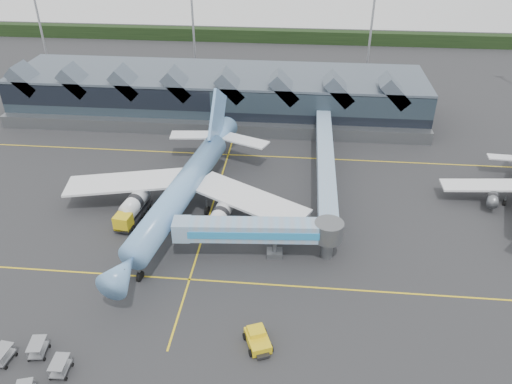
# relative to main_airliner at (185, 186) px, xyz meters

# --- Properties ---
(ground) EXTENTS (260.00, 260.00, 0.00)m
(ground) POSITION_rel_main_airliner_xyz_m (3.86, -8.35, -4.38)
(ground) COLOR #2D2E30
(ground) RESTS_ON ground
(taxi_stripes) EXTENTS (120.00, 60.00, 0.01)m
(taxi_stripes) POSITION_rel_main_airliner_xyz_m (3.86, 1.65, -4.37)
(taxi_stripes) COLOR yellow
(taxi_stripes) RESTS_ON ground
(tree_line_far) EXTENTS (260.00, 4.00, 4.00)m
(tree_line_far) POSITION_rel_main_airliner_xyz_m (3.86, 101.65, -2.38)
(tree_line_far) COLOR black
(tree_line_far) RESTS_ON ground
(terminal) EXTENTS (90.00, 22.25, 12.52)m
(terminal) POSITION_rel_main_airliner_xyz_m (-1.20, 39.00, 0.50)
(terminal) COLOR black
(terminal) RESTS_ON ground
(light_masts) EXTENTS (132.40, 42.56, 22.45)m
(light_masts) POSITION_rel_main_airliner_xyz_m (24.86, 54.45, 8.11)
(light_masts) COLOR #989BA1
(light_masts) RESTS_ON ground
(main_airliner) EXTENTS (39.88, 46.31, 14.90)m
(main_airliner) POSITION_rel_main_airliner_xyz_m (0.00, 0.00, 0.00)
(main_airliner) COLOR #669CCF
(main_airliner) RESTS_ON ground
(jet_bridge) EXTENTS (23.27, 5.00, 5.83)m
(jet_bridge) POSITION_rel_main_airliner_xyz_m (13.81, -10.35, -0.21)
(jet_bridge) COLOR #7FACD3
(jet_bridge) RESTS_ON ground
(fuel_truck) EXTENTS (3.71, 9.71, 3.23)m
(fuel_truck) POSITION_rel_main_airliner_xyz_m (-7.59, -3.10, -2.57)
(fuel_truck) COLOR black
(fuel_truck) RESTS_ON ground
(pushback_tug) EXTENTS (3.73, 4.63, 1.86)m
(pushback_tug) POSITION_rel_main_airliner_xyz_m (13.85, -26.39, -3.54)
(pushback_tug) COLOR yellow
(pushback_tug) RESTS_ON ground
(baggage_carts) EXTENTS (9.00, 9.19, 1.76)m
(baggage_carts) POSITION_rel_main_airliner_xyz_m (-10.53, -33.14, -3.39)
(baggage_carts) COLOR #93969B
(baggage_carts) RESTS_ON ground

